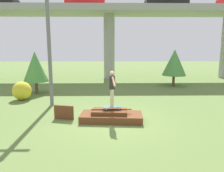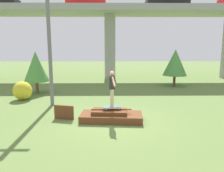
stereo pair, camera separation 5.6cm
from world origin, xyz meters
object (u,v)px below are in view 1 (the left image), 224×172
Objects in this scene: car_on_overpass_far_right at (166,2)px; tree_behind_right at (35,67)px; bush_yellow_flowering at (22,91)px; car_on_overpass_left at (85,3)px; utility_pole at (49,39)px; skateboard at (112,107)px; tree_behind_left at (174,63)px; skater at (112,87)px.

car_on_overpass_far_right is 14.52m from tree_behind_right.
tree_behind_right reaches higher than bush_yellow_flowering.
utility_pole is at bearing -94.22° from car_on_overpass_left.
tree_behind_right reaches higher than skateboard.
tree_behind_left is 11.80m from bush_yellow_flowering.
tree_behind_left reaches higher than bush_yellow_flowering.
skater is 0.52× the size of tree_behind_left.
car_on_overpass_left is 1.31× the size of tree_behind_left.
skateboard is 0.73× the size of bush_yellow_flowering.
car_on_overpass_left is at bearing 145.47° from tree_behind_left.
skateboard is at bearing -39.06° from utility_pole.
skater is 6.82m from bush_yellow_flowering.
utility_pole is 10.60m from tree_behind_left.
car_on_overpass_far_right is 16.34m from bush_yellow_flowering.
car_on_overpass_far_right is at bearing 67.57° from skater.
skater is 7.87m from tree_behind_right.
tree_behind_left is (5.30, 8.63, 1.34)m from skateboard.
tree_behind_right is at bearing 131.31° from skater.
tree_behind_right is (-10.49, -2.72, -0.07)m from tree_behind_left.
car_on_overpass_left is at bearing 85.78° from utility_pole.
car_on_overpass_left is (-2.49, 13.99, 6.98)m from skateboard.
utility_pole is (-3.32, 2.70, 3.04)m from skateboard.
skateboard is 0.92m from skater.
car_on_overpass_left is at bearing 71.51° from tree_behind_right.
tree_behind_left is 1.03× the size of tree_behind_right.
skateboard is 0.28× the size of tree_behind_left.
car_on_overpass_far_right is at bearing 86.22° from tree_behind_left.
bush_yellow_flowering is (-2.97, -10.01, -7.02)m from car_on_overpass_left.
utility_pole is 2.33× the size of tree_behind_left.
car_on_overpass_far_right reaches higher than car_on_overpass_left.
skateboard is at bearing -121.56° from tree_behind_left.
car_on_overpass_left is at bearing 73.48° from bush_yellow_flowering.
utility_pole reaches higher than skater.
skateboard is at bearing -7.13° from skater.
car_on_overpass_far_right is (8.12, -0.35, 0.09)m from car_on_overpass_left.
tree_behind_left is at bearing 23.40° from bush_yellow_flowering.
car_on_overpass_far_right reaches higher than bush_yellow_flowering.
skater is at bearing -39.06° from utility_pole.
car_on_overpass_left reaches higher than tree_behind_left.
tree_behind_right is (-5.19, 5.91, 0.34)m from skater.
skater is at bearing -36.08° from bush_yellow_flowering.
bush_yellow_flowering is at bearing -156.60° from tree_behind_left.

